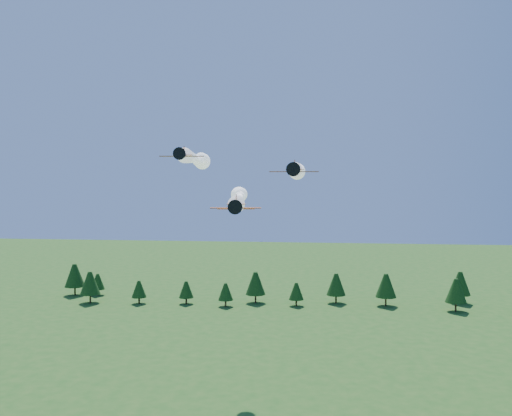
# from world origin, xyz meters

# --- Properties ---
(plane_lead) EXTENTS (11.77, 54.64, 3.70)m
(plane_lead) POSITION_xyz_m (-2.93, 20.00, 41.13)
(plane_lead) COLOR black
(plane_lead) RESTS_ON ground
(plane_left) EXTENTS (10.52, 44.36, 3.70)m
(plane_left) POSITION_xyz_m (-12.20, 22.67, 48.82)
(plane_left) COLOR black
(plane_left) RESTS_ON ground
(plane_right) EXTENTS (7.82, 43.24, 3.70)m
(plane_right) POSITION_xyz_m (8.35, 23.57, 46.42)
(plane_right) COLOR black
(plane_right) RESTS_ON ground
(plane_slot) EXTENTS (6.46, 7.05, 2.26)m
(plane_slot) POSITION_xyz_m (-1.46, 5.84, 40.02)
(plane_slot) COLOR black
(plane_slot) RESTS_ON ground
(treeline) EXTENTS (169.06, 21.07, 11.94)m
(treeline) POSITION_xyz_m (2.51, 109.08, 6.86)
(treeline) COLOR #382314
(treeline) RESTS_ON ground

